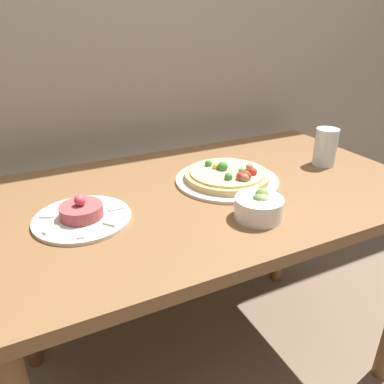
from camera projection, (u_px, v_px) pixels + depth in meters
back_wall at (144, 10)px, 1.37m from camera, size 8.00×0.05×2.60m
dining_table at (208, 219)px, 1.21m from camera, size 1.33×0.78×0.80m
pizza_plate at (228, 177)px, 1.20m from camera, size 0.33×0.33×0.06m
tartare_plate at (82, 215)px, 0.98m from camera, size 0.26×0.26×0.07m
small_bowl at (259, 207)px, 0.98m from camera, size 0.13×0.13×0.07m
drinking_glass at (325, 147)px, 1.32m from camera, size 0.08×0.08×0.13m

